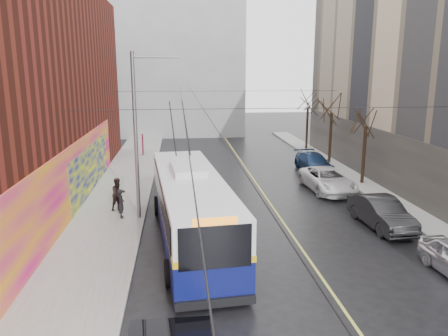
# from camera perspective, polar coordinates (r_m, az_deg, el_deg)

# --- Properties ---
(ground) EXTENTS (140.00, 140.00, 0.00)m
(ground) POSITION_cam_1_polar(r_m,az_deg,el_deg) (15.98, 9.97, -17.88)
(ground) COLOR black
(ground) RESTS_ON ground
(sidewalk_left) EXTENTS (4.00, 60.00, 0.15)m
(sidewalk_left) POSITION_cam_1_polar(r_m,az_deg,el_deg) (26.73, -14.28, -5.11)
(sidewalk_left) COLOR gray
(sidewalk_left) RESTS_ON ground
(sidewalk_right) EXTENTS (2.00, 60.00, 0.15)m
(sidewalk_right) POSITION_cam_1_polar(r_m,az_deg,el_deg) (29.46, 20.60, -3.88)
(sidewalk_right) COLOR gray
(sidewalk_right) RESTS_ON ground
(lane_line) EXTENTS (0.12, 50.00, 0.01)m
(lane_line) POSITION_cam_1_polar(r_m,az_deg,el_deg) (28.89, 5.32, -3.56)
(lane_line) COLOR #BFB74C
(lane_line) RESTS_ON ground
(building_far) EXTENTS (20.50, 12.10, 18.00)m
(building_far) POSITION_cam_1_polar(r_m,az_deg,el_deg) (58.21, -8.12, 13.54)
(building_far) COLOR gray
(building_far) RESTS_ON ground
(streetlight_pole) EXTENTS (2.65, 0.60, 9.00)m
(streetlight_pole) POSITION_cam_1_polar(r_m,az_deg,el_deg) (23.50, -11.09, 4.58)
(streetlight_pole) COLOR slate
(streetlight_pole) RESTS_ON ground
(catenary_wires) EXTENTS (18.00, 60.00, 0.22)m
(catenary_wires) POSITION_cam_1_polar(r_m,az_deg,el_deg) (28.05, -2.94, 8.96)
(catenary_wires) COLOR black
(tree_near) EXTENTS (3.20, 3.20, 6.40)m
(tree_near) POSITION_cam_1_polar(r_m,az_deg,el_deg) (32.11, 18.13, 6.55)
(tree_near) COLOR black
(tree_near) RESTS_ON ground
(tree_mid) EXTENTS (3.20, 3.20, 6.68)m
(tree_mid) POSITION_cam_1_polar(r_m,az_deg,el_deg) (38.56, 13.95, 8.16)
(tree_mid) COLOR black
(tree_mid) RESTS_ON ground
(tree_far) EXTENTS (3.20, 3.20, 6.57)m
(tree_far) POSITION_cam_1_polar(r_m,az_deg,el_deg) (45.20, 10.94, 8.78)
(tree_far) COLOR black
(tree_far) RESTS_ON ground
(pigeons_flying) EXTENTS (3.47, 3.67, 1.10)m
(pigeons_flying) POSITION_cam_1_polar(r_m,az_deg,el_deg) (23.90, -1.81, 11.59)
(pigeons_flying) COLOR slate
(trolleybus) EXTENTS (4.06, 13.38, 6.26)m
(trolleybus) POSITION_cam_1_polar(r_m,az_deg,el_deg) (20.81, -4.34, -5.05)
(trolleybus) COLOR #0A0F50
(trolleybus) RESTS_ON ground
(parked_car_b) EXTENTS (1.97, 4.88, 1.58)m
(parked_car_b) POSITION_cam_1_polar(r_m,az_deg,el_deg) (24.33, 19.87, -5.51)
(parked_car_b) COLOR #242426
(parked_car_b) RESTS_ON ground
(parked_car_c) EXTENTS (2.84, 5.69, 1.55)m
(parked_car_c) POSITION_cam_1_polar(r_m,az_deg,el_deg) (30.45, 13.36, -1.51)
(parked_car_c) COLOR white
(parked_car_c) RESTS_ON ground
(parked_car_d) EXTENTS (2.35, 5.15, 1.46)m
(parked_car_d) POSITION_cam_1_polar(r_m,az_deg,el_deg) (36.09, 11.64, 0.71)
(parked_car_d) COLOR navy
(parked_car_d) RESTS_ON ground
(following_car) EXTENTS (2.03, 4.27, 1.41)m
(following_car) POSITION_cam_1_polar(r_m,az_deg,el_deg) (30.36, -6.56, -1.42)
(following_car) COLOR silver
(following_car) RESTS_ON ground
(pedestrian_a) EXTENTS (0.52, 0.66, 1.61)m
(pedestrian_a) POSITION_cam_1_polar(r_m,az_deg,el_deg) (24.51, -13.30, -4.53)
(pedestrian_a) COLOR black
(pedestrian_a) RESTS_ON sidewalk_left
(pedestrian_b) EXTENTS (1.16, 1.14, 1.88)m
(pedestrian_b) POSITION_cam_1_polar(r_m,az_deg,el_deg) (25.86, -13.63, -3.32)
(pedestrian_b) COLOR black
(pedestrian_b) RESTS_ON sidewalk_left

